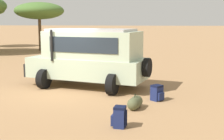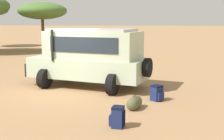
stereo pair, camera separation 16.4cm
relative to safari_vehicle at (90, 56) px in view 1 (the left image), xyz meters
The scene contains 6 objects.
ground_plane 1.85m from the safari_vehicle, 132.41° to the right, with size 320.00×320.00×0.00m, color #9E754C.
safari_vehicle is the anchor object (origin of this frame).
backpack_beside_front_wheel 5.27m from the safari_vehicle, 70.38° to the right, with size 0.42×0.36×0.57m.
backpack_cluster_center 3.53m from the safari_vehicle, 35.04° to the right, with size 0.50×0.49×0.55m.
duffel_bag_low_black_case 3.84m from the safari_vehicle, 56.00° to the right, with size 0.48×0.81×0.48m.
acacia_tree_right_mid 17.17m from the safari_vehicle, 116.66° to the left, with size 4.54×4.07×4.43m.
Camera 1 is at (3.39, -11.70, 2.77)m, focal length 50.00 mm.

